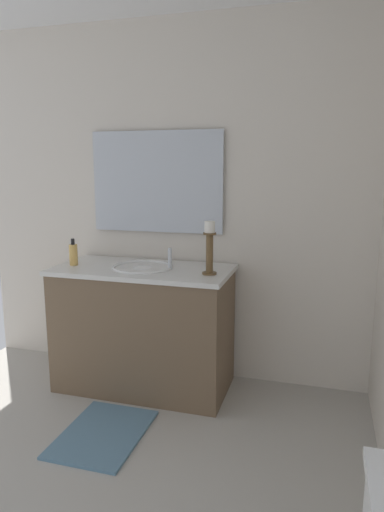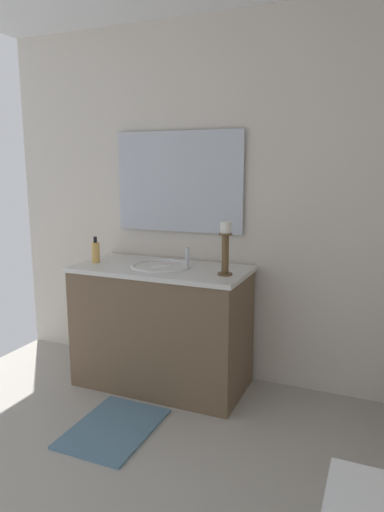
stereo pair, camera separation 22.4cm
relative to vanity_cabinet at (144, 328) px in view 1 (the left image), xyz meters
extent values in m
cube|color=#B2ADA3|center=(0.96, 0.06, -0.43)|extent=(2.56, 2.86, 0.02)
cube|color=silver|center=(-0.33, 0.06, 0.81)|extent=(0.04, 2.86, 2.45)
cube|color=brown|center=(0.00, 0.00, -0.02)|extent=(0.55, 1.13, 0.80)
cube|color=silver|center=(0.00, 0.00, 0.40)|extent=(0.58, 1.16, 0.03)
sphere|color=black|center=(-0.10, -0.58, 0.02)|extent=(0.02, 0.02, 0.02)
sphere|color=black|center=(0.10, -0.58, 0.02)|extent=(0.02, 0.02, 0.02)
ellipsoid|color=white|center=(0.00, 0.00, 0.36)|extent=(0.38, 0.30, 0.11)
torus|color=white|center=(0.00, 0.00, 0.42)|extent=(0.40, 0.40, 0.02)
cylinder|color=silver|center=(0.00, 0.19, 0.48)|extent=(0.02, 0.02, 0.14)
cube|color=silver|center=(-0.28, 0.00, 0.96)|extent=(0.02, 0.94, 0.69)
cylinder|color=brown|center=(0.06, 0.47, 0.42)|extent=(0.09, 0.09, 0.01)
cylinder|color=brown|center=(0.06, 0.47, 0.54)|extent=(0.04, 0.04, 0.25)
cylinder|color=brown|center=(0.06, 0.47, 0.67)|extent=(0.08, 0.08, 0.01)
cylinder|color=white|center=(0.06, 0.47, 0.71)|extent=(0.06, 0.06, 0.07)
cylinder|color=#E5B259|center=(0.06, -0.47, 0.48)|extent=(0.06, 0.06, 0.14)
cylinder|color=black|center=(0.06, -0.47, 0.57)|extent=(0.02, 0.02, 0.04)
cube|color=slate|center=(0.62, 0.00, -0.41)|extent=(0.60, 0.44, 0.02)
camera|label=1|loc=(2.72, 1.13, 1.06)|focal=32.11mm
camera|label=2|loc=(2.65, 1.34, 1.06)|focal=32.11mm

